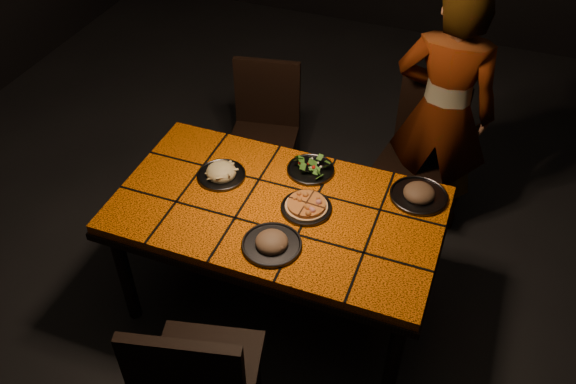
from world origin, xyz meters
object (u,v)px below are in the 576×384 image
(chair_near, at_px, (197,381))
(diner, at_px, (443,113))
(dining_table, at_px, (277,217))
(plate_pizza, at_px, (306,207))
(plate_pasta, at_px, (221,173))
(chair_far_right, at_px, (422,145))
(chair_far_left, at_px, (265,123))

(chair_near, relative_size, diner, 0.63)
(dining_table, bearing_deg, diner, 57.81)
(plate_pizza, relative_size, plate_pasta, 1.00)
(chair_near, bearing_deg, plate_pizza, -111.41)
(chair_far_right, bearing_deg, dining_table, -108.71)
(dining_table, height_order, plate_pizza, plate_pizza)
(dining_table, xyz_separation_m, plate_pasta, (-0.35, 0.11, 0.10))
(plate_pizza, bearing_deg, chair_far_left, 123.84)
(plate_pasta, bearing_deg, chair_far_left, 96.44)
(diner, distance_m, plate_pizza, 1.08)
(chair_far_left, relative_size, diner, 0.57)
(chair_near, distance_m, plate_pizza, 0.97)
(dining_table, distance_m, chair_far_right, 1.17)
(dining_table, height_order, plate_pasta, plate_pasta)
(plate_pasta, bearing_deg, chair_near, -70.63)
(chair_near, bearing_deg, dining_table, -102.86)
(chair_far_left, bearing_deg, plate_pizza, -66.74)
(chair_near, height_order, diner, diner)
(diner, height_order, plate_pasta, diner)
(chair_far_right, bearing_deg, chair_far_left, -163.25)
(dining_table, bearing_deg, plate_pizza, 11.53)
(chair_near, height_order, plate_pizza, chair_near)
(dining_table, distance_m, chair_near, 0.92)
(diner, height_order, plate_pizza, diner)
(chair_near, height_order, plate_pasta, chair_near)
(chair_far_left, distance_m, diner, 1.11)
(chair_far_left, xyz_separation_m, plate_pizza, (0.58, -0.87, 0.24))
(chair_far_right, bearing_deg, plate_pizza, -102.78)
(diner, bearing_deg, chair_far_right, -22.06)
(dining_table, height_order, diner, diner)
(chair_near, relative_size, plate_pizza, 4.01)
(chair_far_right, distance_m, plate_pasta, 1.31)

